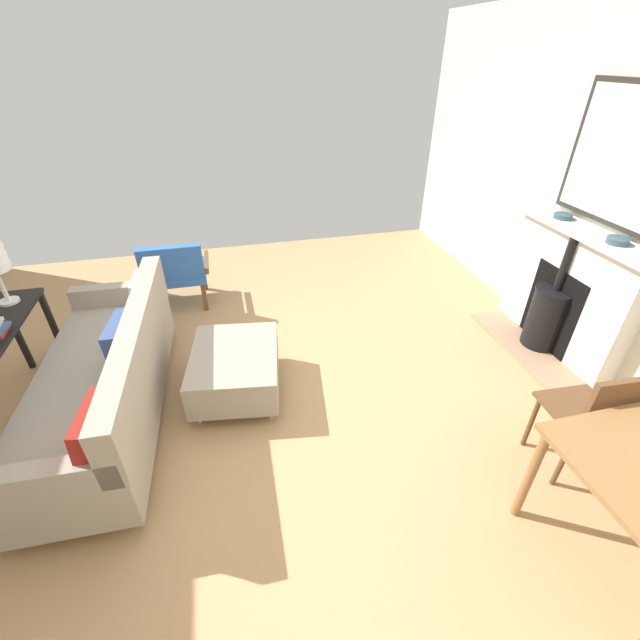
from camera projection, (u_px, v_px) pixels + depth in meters
name	position (u px, v px, depth m)	size (l,w,h in m)	color
ground_plane	(254.00, 382.00, 3.47)	(5.82, 5.86, 0.01)	tan
wall_left	(607.00, 194.00, 3.29)	(0.12, 5.86, 2.74)	beige
fireplace	(562.00, 298.00, 3.64)	(0.55, 1.35, 1.12)	#9E7A5B
mirror_over_mantel	(625.00, 157.00, 3.02)	(0.04, 0.98, 0.99)	#2D2823
mantel_bowl_near	(563.00, 216.00, 3.52)	(0.15, 0.15, 0.04)	#334C56
mantel_bowl_far	(618.00, 240.00, 3.06)	(0.15, 0.15, 0.05)	#334C56
sofa	(108.00, 380.00, 2.95)	(0.86, 2.06, 0.83)	#B2B2B7
ottoman	(236.00, 368.00, 3.26)	(0.77, 0.90, 0.38)	#B2B2B7
armchair_accent	(175.00, 270.00, 4.26)	(0.68, 0.59, 0.76)	brown
dining_chair_near_fireplace	(593.00, 414.00, 2.47)	(0.42, 0.42, 0.85)	brown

